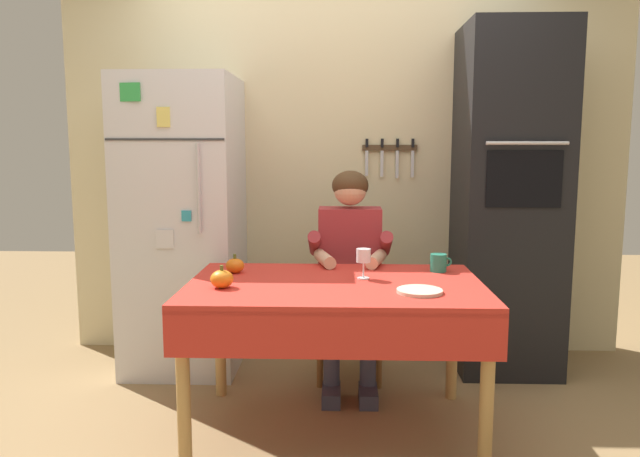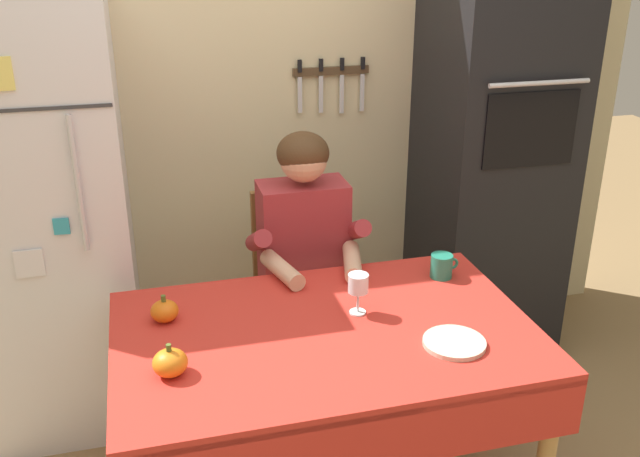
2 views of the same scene
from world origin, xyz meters
name	(u,v)px [view 2 (image 2 of 2)]	position (x,y,z in m)	size (l,w,h in m)	color
back_wall_assembly	(266,87)	(0.05, 1.35, 1.30)	(3.70, 0.13, 2.60)	beige
refrigerator	(42,219)	(-0.95, 0.96, 0.90)	(0.68, 0.71, 1.80)	silver
wall_oven	(493,145)	(1.05, 1.00, 1.05)	(0.60, 0.64, 2.10)	black
dining_table	(327,354)	(0.00, 0.08, 0.66)	(1.40, 0.90, 0.74)	tan
chair_behind_person	(298,285)	(0.08, 0.87, 0.51)	(0.40, 0.40, 0.93)	brown
seated_person	(307,256)	(0.08, 0.68, 0.74)	(0.47, 0.55, 1.25)	#38384C
coffee_mug	(442,266)	(0.53, 0.36, 0.79)	(0.11, 0.08, 0.09)	#237F66
wine_glass	(358,285)	(0.14, 0.18, 0.85)	(0.07, 0.07, 0.15)	white
pumpkin_large	(165,311)	(-0.51, 0.29, 0.78)	(0.10, 0.10, 0.10)	orange
pumpkin_medium	(170,363)	(-0.52, -0.03, 0.78)	(0.11, 0.11, 0.10)	orange
serving_tray	(454,343)	(0.38, -0.10, 0.75)	(0.20, 0.20, 0.02)	beige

